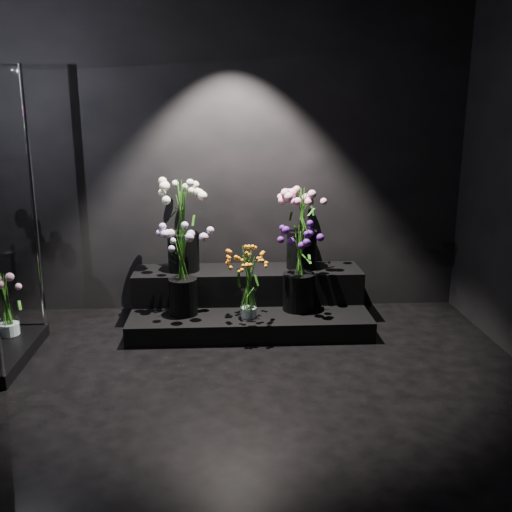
{
  "coord_description": "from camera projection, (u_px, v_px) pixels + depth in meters",
  "views": [
    {
      "loc": [
        -0.03,
        -2.84,
        1.73
      ],
      "look_at": [
        0.19,
        1.2,
        0.67
      ],
      "focal_mm": 40.0,
      "sensor_mm": 36.0,
      "label": 1
    }
  ],
  "objects": [
    {
      "name": "bouquet_case_base_pink",
      "position": [
        6.0,
        301.0,
        4.17
      ],
      "size": [
        0.4,
        0.4,
        0.5
      ],
      "rotation": [
        0.0,
        0.0,
        0.22
      ],
      "color": "white",
      "rests_on": "display_case"
    },
    {
      "name": "bouquet_purple",
      "position": [
        299.0,
        265.0,
        4.48
      ],
      "size": [
        0.35,
        0.35,
        0.69
      ],
      "rotation": [
        0.0,
        0.0,
        -0.15
      ],
      "color": "black",
      "rests_on": "display_riser"
    },
    {
      "name": "wall_front",
      "position": [
        248.0,
        326.0,
        0.89
      ],
      "size": [
        4.0,
        0.0,
        4.0
      ],
      "primitive_type": "plane",
      "rotation": [
        -1.57,
        0.0,
        0.0
      ],
      "color": "black",
      "rests_on": "floor"
    },
    {
      "name": "wall_back",
      "position": [
        229.0,
        148.0,
        4.76
      ],
      "size": [
        4.0,
        0.0,
        4.0
      ],
      "primitive_type": "plane",
      "rotation": [
        1.57,
        0.0,
        0.0
      ],
      "color": "black",
      "rests_on": "floor"
    },
    {
      "name": "display_riser",
      "position": [
        249.0,
        301.0,
        4.71
      ],
      "size": [
        1.89,
        0.84,
        0.42
      ],
      "color": "black",
      "rests_on": "floor"
    },
    {
      "name": "bouquet_cream_roses",
      "position": [
        183.0,
        221.0,
        4.62
      ],
      "size": [
        0.47,
        0.47,
        0.73
      ],
      "rotation": [
        0.0,
        0.0,
        0.39
      ],
      "color": "black",
      "rests_on": "display_riser"
    },
    {
      "name": "bouquet_lilac",
      "position": [
        182.0,
        263.0,
        4.37
      ],
      "size": [
        0.45,
        0.45,
        0.7
      ],
      "rotation": [
        0.0,
        0.0,
        0.18
      ],
      "color": "black",
      "rests_on": "display_riser"
    },
    {
      "name": "bouquet_pink_roses",
      "position": [
        302.0,
        223.0,
        4.71
      ],
      "size": [
        0.48,
        0.48,
        0.67
      ],
      "rotation": [
        0.0,
        0.0,
        -0.36
      ],
      "color": "black",
      "rests_on": "display_riser"
    },
    {
      "name": "bouquet_orange_bells",
      "position": [
        249.0,
        281.0,
        4.33
      ],
      "size": [
        0.32,
        0.32,
        0.56
      ],
      "rotation": [
        0.0,
        0.0,
        -0.3
      ],
      "color": "white",
      "rests_on": "display_riser"
    },
    {
      "name": "floor",
      "position": [
        234.0,
        427.0,
        3.18
      ],
      "size": [
        4.0,
        4.0,
        0.0
      ],
      "primitive_type": "plane",
      "color": "black",
      "rests_on": "ground"
    }
  ]
}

